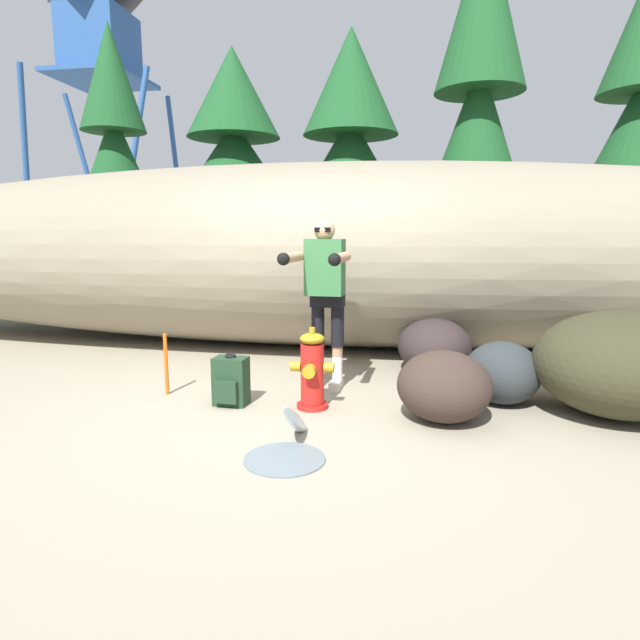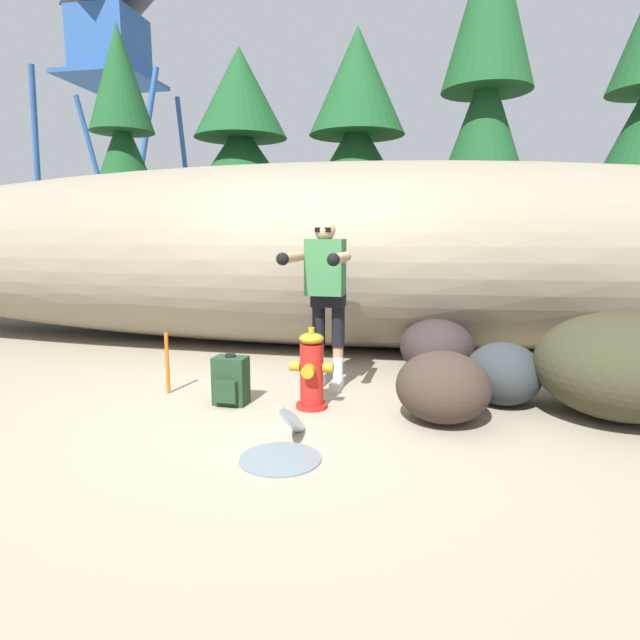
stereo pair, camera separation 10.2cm
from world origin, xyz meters
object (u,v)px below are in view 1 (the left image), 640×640
Objects in this scene: boulder_outlier at (502,373)px; survey_stake at (166,364)px; fire_hydrant at (312,371)px; boulder_small at (434,346)px; utility_worker at (325,284)px; spare_backpack at (231,382)px; boulder_large at (622,364)px; boulder_mid at (444,386)px; watchtower at (100,51)px.

survey_stake is at bearing -175.46° from boulder_outlier.
boulder_small is at bearing 50.95° from fire_hydrant.
utility_worker is (0.03, 0.55, 0.73)m from fire_hydrant.
utility_worker is at bearing 13.87° from survey_stake.
boulder_large is (3.38, 0.28, 0.23)m from spare_backpack.
utility_worker is at bearing 175.91° from boulder_outlier.
boulder_mid is 0.79m from boulder_outlier.
utility_worker is 1.15× the size of boulder_large.
fire_hydrant is 1.47m from survey_stake.
boulder_mid reaches higher than spare_backpack.
boulder_mid is at bearing -49.57° from watchtower.
boulder_mid is 0.77× the size of boulder_small.
watchtower is at bearing 127.15° from fire_hydrant.
boulder_small is (0.00, 1.52, 0.01)m from boulder_mid.
boulder_outlier is 1.17× the size of survey_stake.
fire_hydrant is 0.91m from utility_worker.
fire_hydrant is at bearing 173.89° from boulder_mid.
boulder_small is 0.12× the size of watchtower.
boulder_outlier is at bearing -59.95° from boulder_small.
boulder_outlier is 15.89m from watchtower.
boulder_mid is 2.61m from survey_stake.
utility_worker is 1.60× the size of boulder_small.
boulder_large is 1.40× the size of boulder_small.
boulder_small is at bearing 131.39° from utility_worker.
boulder_outlier is (0.56, -0.97, -0.02)m from boulder_small.
watchtower is at bearing 134.65° from boulder_small.
boulder_large is at bearing -10.50° from boulder_outlier.
boulder_large is 0.97m from boulder_outlier.
spare_backpack is at bearing -169.49° from boulder_outlier.
survey_stake is (-2.60, 0.30, 0.01)m from boulder_mid.
boulder_large is at bearing 1.07° from survey_stake.
fire_hydrant reaches higher than boulder_small.
survey_stake is (-1.50, -0.37, -0.77)m from utility_worker.
boulder_large is at bearing -37.33° from boulder_small.
spare_backpack is 14.85m from watchtower.
spare_backpack is 0.45× the size of boulder_small.
watchtower reaches higher than boulder_large.
watchtower is (-9.97, 10.50, 6.54)m from boulder_outlier.
spare_backpack is at bearing -175.28° from boulder_large.
survey_stake is (-3.16, -0.25, 0.01)m from boulder_outlier.
boulder_outlier is at bearing 103.90° from spare_backpack.
boulder_large is 16.54m from watchtower.
fire_hydrant is 1.04× the size of boulder_outlier.
watchtower is (-10.91, 10.67, 6.38)m from boulder_large.
boulder_large is at bearing 87.22° from utility_worker.
boulder_outlier reaches higher than spare_backpack.
boulder_small reaches higher than spare_backpack.
watchtower reaches higher than boulder_small.
fire_hydrant is 1.56× the size of spare_backpack.
boulder_large is 2.43× the size of survey_stake.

